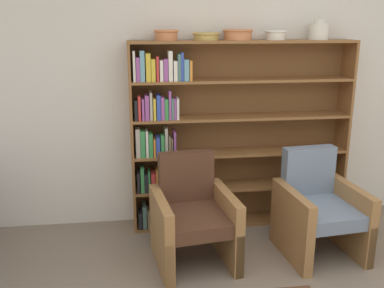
% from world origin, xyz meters
% --- Properties ---
extents(wall_back, '(12.00, 0.06, 2.75)m').
position_xyz_m(wall_back, '(0.00, 2.33, 1.38)').
color(wall_back, silver).
rests_on(wall_back, ground).
extents(bookshelf, '(2.13, 0.30, 1.82)m').
position_xyz_m(bookshelf, '(-0.36, 2.16, 0.92)').
color(bookshelf, brown).
rests_on(bookshelf, ground).
extents(bowl_olive, '(0.23, 0.23, 0.09)m').
position_xyz_m(bowl_olive, '(-0.86, 2.14, 1.88)').
color(bowl_olive, '#C67547').
rests_on(bowl_olive, bookshelf).
extents(bowl_copper, '(0.25, 0.25, 0.07)m').
position_xyz_m(bowl_copper, '(-0.49, 2.14, 1.86)').
color(bowl_copper, tan).
rests_on(bowl_copper, bookshelf).
extents(bowl_stoneware, '(0.28, 0.28, 0.10)m').
position_xyz_m(bowl_stoneware, '(-0.20, 2.14, 1.88)').
color(bowl_stoneware, '#C67547').
rests_on(bowl_stoneware, bookshelf).
extents(bowl_slate, '(0.20, 0.20, 0.09)m').
position_xyz_m(bowl_slate, '(0.16, 2.14, 1.87)').
color(bowl_slate, silver).
rests_on(bowl_slate, bookshelf).
extents(vase_tall, '(0.18, 0.18, 0.18)m').
position_xyz_m(vase_tall, '(0.58, 2.14, 1.90)').
color(vase_tall, silver).
rests_on(vase_tall, bookshelf).
extents(armchair_leather, '(0.72, 0.76, 0.91)m').
position_xyz_m(armchair_leather, '(-0.71, 1.46, 0.40)').
color(armchair_leather, olive).
rests_on(armchair_leather, ground).
extents(armchair_cushioned, '(0.71, 0.74, 0.91)m').
position_xyz_m(armchair_cushioned, '(0.41, 1.46, 0.40)').
color(armchair_cushioned, olive).
rests_on(armchair_cushioned, ground).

